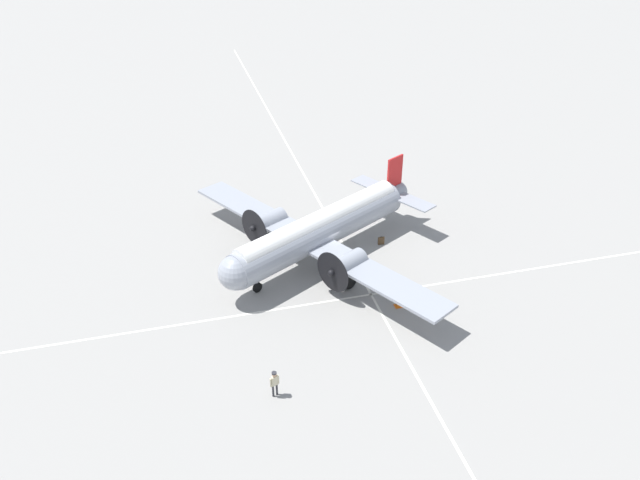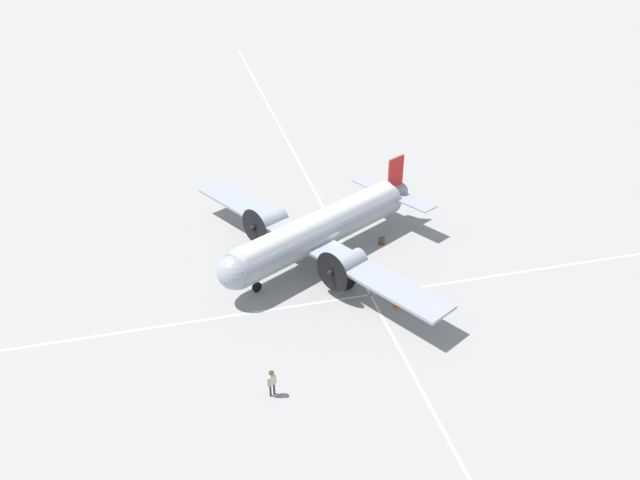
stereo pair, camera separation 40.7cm
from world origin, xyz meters
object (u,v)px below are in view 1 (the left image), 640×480
at_px(traffic_cone, 398,302).
at_px(airliner_main, 316,231).
at_px(crew_foreground, 275,381).
at_px(suitcase_near_door, 381,241).

bearing_deg(traffic_cone, airliner_main, -59.95).
bearing_deg(traffic_cone, crew_foreground, 31.89).
distance_m(airliner_main, traffic_cone, 7.86).
bearing_deg(crew_foreground, suitcase_near_door, 31.36).
height_order(crew_foreground, traffic_cone, crew_foreground).
distance_m(airliner_main, suitcase_near_door, 5.75).
relative_size(airliner_main, traffic_cone, 33.27).
distance_m(suitcase_near_door, traffic_cone, 7.64).
height_order(airliner_main, suitcase_near_door, airliner_main).
bearing_deg(suitcase_near_door, traffic_cone, 78.85).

